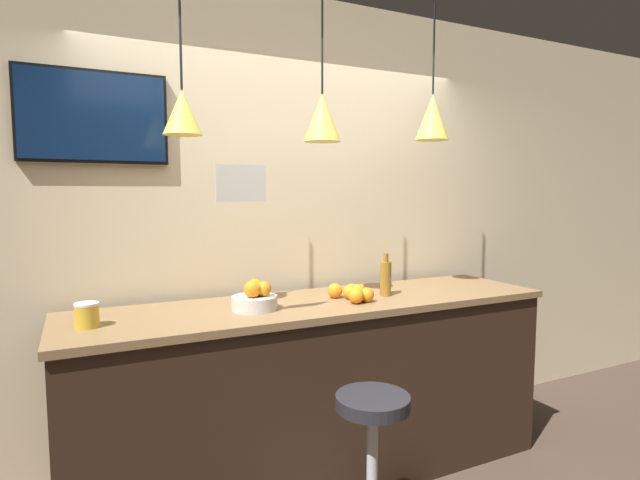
% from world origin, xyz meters
% --- Properties ---
extents(back_wall, '(8.00, 0.06, 2.90)m').
position_xyz_m(back_wall, '(0.00, 1.07, 1.45)').
color(back_wall, beige).
rests_on(back_wall, ground_plane).
extents(service_counter, '(2.78, 0.71, 1.05)m').
position_xyz_m(service_counter, '(0.00, 0.60, 0.53)').
color(service_counter, black).
rests_on(service_counter, ground_plane).
extents(bar_stool, '(0.44, 0.44, 0.78)m').
position_xyz_m(bar_stool, '(-0.09, -0.12, 0.47)').
color(bar_stool, '#B7B7BC').
rests_on(bar_stool, ground_plane).
extents(fruit_bowl, '(0.24, 0.24, 0.16)m').
position_xyz_m(fruit_bowl, '(-0.40, 0.56, 1.12)').
color(fruit_bowl, beige).
rests_on(fruit_bowl, service_counter).
extents(orange_pile, '(0.23, 0.27, 0.09)m').
position_xyz_m(orange_pile, '(0.19, 0.54, 1.09)').
color(orange_pile, orange).
rests_on(orange_pile, service_counter).
extents(juice_bottle, '(0.07, 0.07, 0.26)m').
position_xyz_m(juice_bottle, '(0.42, 0.56, 1.16)').
color(juice_bottle, olive).
rests_on(juice_bottle, service_counter).
extents(spread_jar, '(0.11, 0.11, 0.11)m').
position_xyz_m(spread_jar, '(-1.21, 0.56, 1.11)').
color(spread_jar, gold).
rests_on(spread_jar, service_counter).
extents(pendant_lamp_left, '(0.19, 0.19, 0.86)m').
position_xyz_m(pendant_lamp_left, '(-0.75, 0.58, 2.06)').
color(pendant_lamp_left, black).
extents(pendant_lamp_middle, '(0.21, 0.21, 0.86)m').
position_xyz_m(pendant_lamp_middle, '(0.00, 0.58, 2.08)').
color(pendant_lamp_middle, black).
extents(pendant_lamp_right, '(0.20, 0.20, 0.81)m').
position_xyz_m(pendant_lamp_right, '(0.75, 0.58, 2.13)').
color(pendant_lamp_right, black).
extents(mounted_tv, '(0.75, 0.04, 0.49)m').
position_xyz_m(mounted_tv, '(-1.13, 1.01, 2.07)').
color(mounted_tv, black).
extents(hanging_menu_board, '(0.24, 0.01, 0.17)m').
position_xyz_m(hanging_menu_board, '(-0.54, 0.33, 1.71)').
color(hanging_menu_board, silver).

